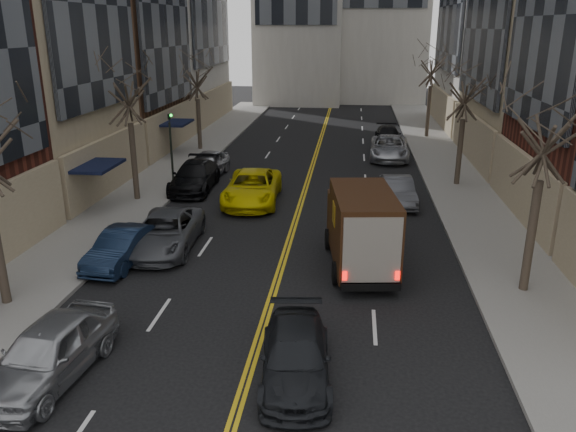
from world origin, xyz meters
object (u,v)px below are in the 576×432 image
(observer_sedan, at_px, (296,356))
(taxi, at_px, (252,187))
(pedestrian, at_px, (341,204))
(ups_truck, at_px, (361,229))

(observer_sedan, height_order, taxi, taxi)
(taxi, bearing_deg, pedestrian, -26.79)
(ups_truck, relative_size, observer_sedan, 1.29)
(ups_truck, relative_size, pedestrian, 3.97)
(ups_truck, xyz_separation_m, taxi, (-5.63, 7.87, -0.77))
(ups_truck, bearing_deg, taxi, 118.34)
(observer_sedan, relative_size, pedestrian, 3.09)
(pedestrian, bearing_deg, taxi, 57.56)
(ups_truck, height_order, pedestrian, ups_truck)
(observer_sedan, bearing_deg, taxi, 98.67)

